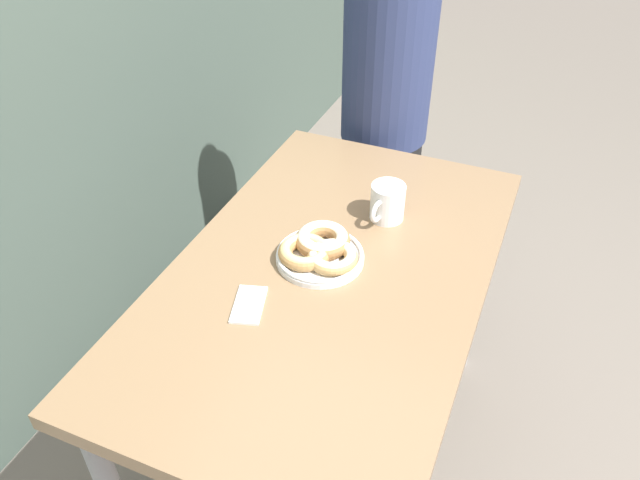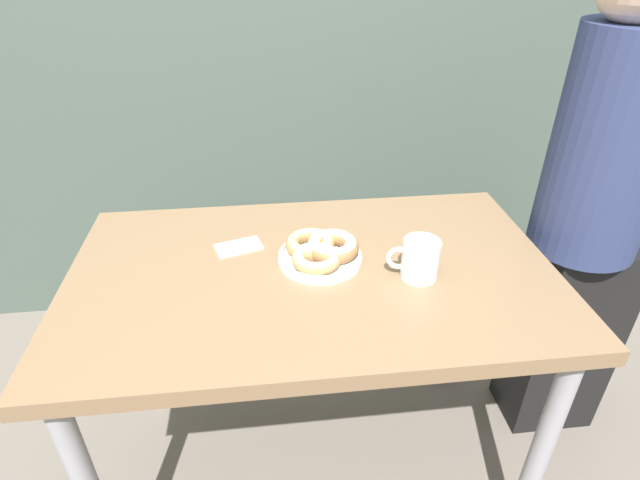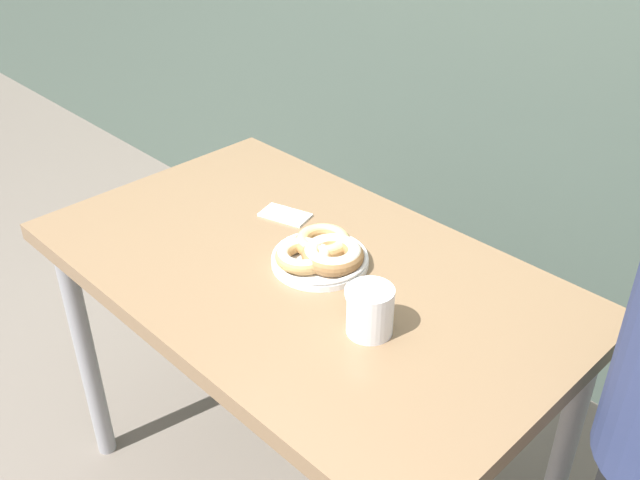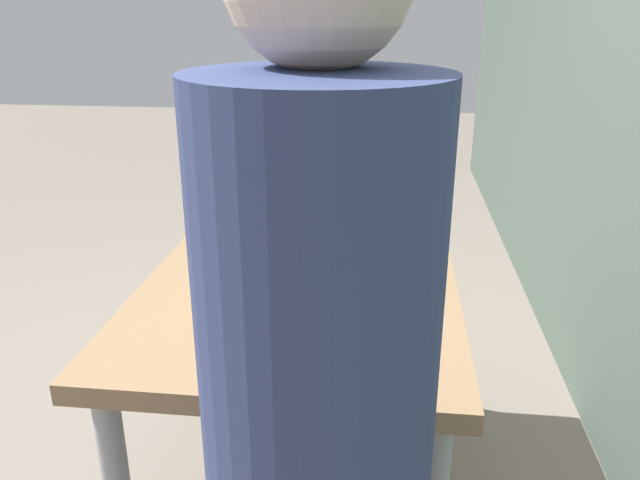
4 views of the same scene
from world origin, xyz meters
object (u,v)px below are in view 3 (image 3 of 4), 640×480
napkin (285,215)px  donut_plate (321,253)px  coffee_mug (369,309)px  dining_table (302,299)px

napkin → donut_plate: bearing=-21.7°
coffee_mug → napkin: (-0.42, 0.17, -0.05)m
donut_plate → coffee_mug: 0.24m
donut_plate → napkin: 0.22m
donut_plate → napkin: size_ratio=1.75×
dining_table → donut_plate: bearing=54.9°
dining_table → napkin: (-0.18, 0.12, 0.09)m
dining_table → donut_plate: size_ratio=5.16×
coffee_mug → donut_plate: bearing=157.1°
dining_table → coffee_mug: bearing=-13.5°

